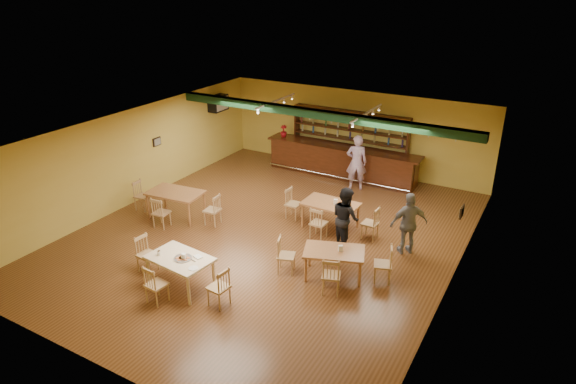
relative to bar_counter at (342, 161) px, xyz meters
The scene contains 22 objects.
floor 5.18m from the bar_counter, 88.95° to the right, with size 12.00×12.00×0.00m, color #543318.
ceiling_beam 3.29m from the bar_counter, 87.70° to the right, with size 10.00×0.30×0.25m, color black.
track_rail_left 3.41m from the bar_counter, 134.26° to the right, with size 0.05×2.50×0.05m, color silver.
track_rail_right 3.31m from the bar_counter, 49.50° to the right, with size 0.05×2.50×0.05m, color silver.
ac_unit 5.12m from the bar_counter, 168.59° to the right, with size 0.34×0.70×0.48m, color silver.
picture_left 6.50m from the bar_counter, 139.60° to the right, with size 0.04×0.34×0.28m, color black.
picture_right 6.97m from the bar_counter, 42.56° to the right, with size 0.04×0.34×0.28m, color black.
bar_counter is the anchor object (origin of this frame).
back_bar_hutch 0.85m from the bar_counter, 90.00° to the left, with size 4.44×0.40×2.28m, color #361A0A.
poinsettia 2.55m from the bar_counter, behind, with size 0.25×0.25×0.45m, color #A60F18.
dining_table_b 4.14m from the bar_counter, 70.54° to the right, with size 1.56×0.94×0.78m, color #9D6437.
dining_table_c 6.29m from the bar_counter, 118.30° to the right, with size 1.63×0.98×0.81m, color #9D6437.
dining_table_d 6.70m from the bar_counter, 67.69° to the right, with size 1.44×0.86×0.72m, color #9D6437.
near_table 8.37m from the bar_counter, 92.57° to the right, with size 1.49×0.96×0.80m, color beige.
pizza_tray 8.37m from the bar_counter, 91.85° to the right, with size 0.40×0.40×0.01m, color silver.
parmesan_shaker 8.57m from the bar_counter, 95.72° to the right, with size 0.07×0.07×0.11m, color #EAE5C6.
napkin_stack 8.15m from the bar_counter, 90.03° to the right, with size 0.20×0.15×0.03m, color white.
pizza_server 8.31m from the bar_counter, 90.76° to the right, with size 0.32×0.09×0.00m, color silver.
side_plate 8.58m from the bar_counter, 88.61° to the right, with size 0.22×0.22×0.01m, color white.
patron_bar 1.28m from the bar_counter, 42.61° to the right, with size 0.70×0.46×1.91m, color #824BA2.
patron_right_a 5.19m from the bar_counter, 65.14° to the right, with size 0.83×0.65×1.71m, color black.
patron_right_b 5.63m from the bar_counter, 48.28° to the right, with size 1.00×0.42×1.70m, color slate.
Camera 1 is at (6.60, -10.64, 6.77)m, focal length 31.20 mm.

